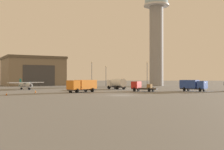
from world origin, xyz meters
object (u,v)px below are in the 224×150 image
at_px(truck_fuel_tanker_white, 117,83).
at_px(light_post_north, 147,72).
at_px(truck_box_orange, 82,85).
at_px(light_post_west, 92,72).
at_px(truck_flatbed_red, 141,87).
at_px(traffic_cone_near_right, 35,91).
at_px(control_tower, 156,29).
at_px(traffic_cone_near_left, 6,94).
at_px(airplane_silver, 25,85).
at_px(light_post_east, 106,74).
at_px(truck_box_blue, 193,85).

distance_m(truck_fuel_tanker_white, light_post_north, 23.46).
height_order(truck_box_orange, light_post_west, light_post_west).
bearing_deg(light_post_north, truck_flatbed_red, -96.63).
xyz_separation_m(truck_flatbed_red, light_post_west, (-16.32, 33.46, 4.23)).
relative_size(light_post_north, traffic_cone_near_right, 12.45).
bearing_deg(truck_fuel_tanker_white, truck_box_orange, 120.51).
height_order(control_tower, traffic_cone_near_left, control_tower).
xyz_separation_m(truck_flatbed_red, traffic_cone_near_left, (-26.19, -15.58, -0.91)).
bearing_deg(airplane_silver, truck_box_orange, 9.62).
bearing_deg(light_post_west, light_post_east, 47.99).
bearing_deg(traffic_cone_near_right, control_tower, 57.78).
distance_m(control_tower, light_post_west, 30.57).
height_order(truck_flatbed_red, traffic_cone_near_right, truck_flatbed_red).
xyz_separation_m(truck_fuel_tanker_white, light_post_east, (-5.31, 27.42, 3.00)).
bearing_deg(light_post_east, control_tower, 8.05).
relative_size(airplane_silver, light_post_north, 0.91).
bearing_deg(control_tower, truck_flatbed_red, -100.86).
height_order(truck_box_blue, light_post_north, light_post_north).
bearing_deg(light_post_east, light_post_west, -132.01).
relative_size(control_tower, traffic_cone_near_left, 74.03).
distance_m(truck_fuel_tanker_white, light_post_west, 24.60).
relative_size(truck_box_orange, traffic_cone_near_left, 12.81).
height_order(truck_fuel_tanker_white, light_post_north, light_post_north).
bearing_deg(airplane_silver, truck_box_blue, 36.04).
height_order(light_post_east, traffic_cone_near_left, light_post_east).
bearing_deg(light_post_east, truck_box_blue, -57.23).
height_order(truck_flatbed_red, truck_box_orange, truck_box_orange).
xyz_separation_m(truck_box_blue, traffic_cone_near_right, (-35.88, -9.02, -1.22)).
distance_m(light_post_east, light_post_north, 16.63).
bearing_deg(traffic_cone_near_left, traffic_cone_near_right, 68.59).
bearing_deg(light_post_east, truck_fuel_tanker_white, -79.04).
distance_m(truck_box_orange, traffic_cone_near_right, 10.32).
distance_m(control_tower, light_post_north, 19.66).
bearing_deg(airplane_silver, truck_fuel_tanker_white, 52.75).
relative_size(truck_fuel_tanker_white, light_post_north, 0.76).
bearing_deg(light_post_west, airplane_silver, -120.32).
bearing_deg(traffic_cone_near_left, control_tower, 59.11).
relative_size(light_post_east, traffic_cone_near_left, 14.04).
bearing_deg(traffic_cone_near_right, truck_box_blue, 14.11).
relative_size(control_tower, light_post_west, 4.48).
bearing_deg(traffic_cone_near_left, light_post_west, 78.62).
relative_size(light_post_west, light_post_east, 1.18).
relative_size(truck_box_blue, light_post_west, 0.70).
bearing_deg(truck_box_orange, light_post_west, -137.19).
bearing_deg(truck_box_blue, truck_flatbed_red, -138.96).
distance_m(light_post_west, traffic_cone_near_right, 42.24).
height_order(truck_box_blue, light_post_west, light_post_west).
xyz_separation_m(control_tower, truck_box_blue, (4.73, -40.41, -20.57)).
xyz_separation_m(light_post_west, traffic_cone_near_left, (-9.87, -49.05, -5.14)).
bearing_deg(traffic_cone_near_left, truck_flatbed_red, 30.75).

